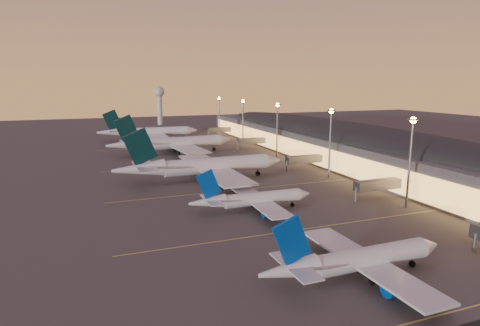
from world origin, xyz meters
name	(u,v)px	position (x,y,z in m)	size (l,w,h in m)	color
ground	(295,222)	(0.00, 0.00, 0.00)	(700.00, 700.00, 0.00)	#474542
airliner_narrow_south	(356,260)	(-4.09, -30.56, 3.56)	(38.42, 34.20, 13.77)	silver
airliner_narrow_north	(252,200)	(-6.59, 12.58, 3.31)	(35.76, 31.85, 12.81)	silver
airliner_wide_near	(203,166)	(-9.78, 51.95, 5.24)	(63.42, 57.61, 20.33)	silver
airliner_wide_mid	(173,143)	(-8.79, 112.05, 5.30)	(64.35, 58.89, 20.58)	silver
airliner_wide_far	(149,132)	(-12.85, 166.27, 5.06)	(61.38, 55.87, 19.66)	silver
terminal_building	(338,140)	(61.84, 72.47, 8.78)	(56.35, 255.00, 17.46)	#4F5055
light_masts	(298,125)	(36.00, 65.00, 17.55)	(2.20, 217.20, 25.90)	slate
radar_tower	(159,99)	(10.00, 260.00, 21.87)	(9.00, 9.00, 32.50)	silver
lane_markings	(240,186)	(0.00, 40.00, 0.01)	(90.00, 180.36, 0.00)	#D8C659
baggage_tug_b	(414,245)	(16.47, -23.35, 0.53)	(4.04, 3.42, 1.15)	yellow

